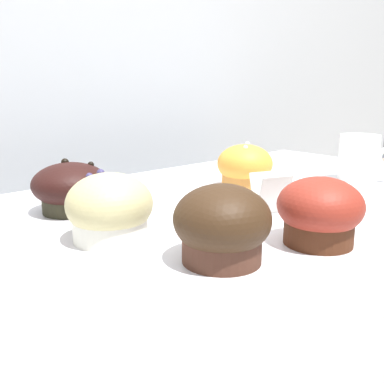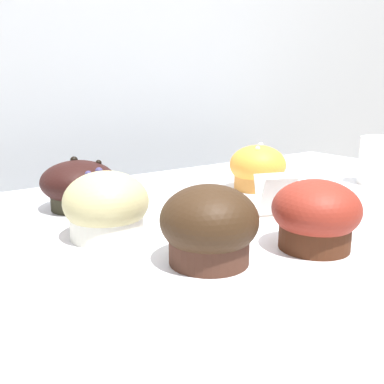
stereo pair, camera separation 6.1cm
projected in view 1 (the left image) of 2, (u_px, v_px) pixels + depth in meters
The scene contains 8 objects.
wall_back at pixel (81, 160), 1.18m from camera, with size 3.20×0.10×1.80m, color #B2B7BC.
muffin_front_center at pixel (110, 209), 0.55m from camera, with size 0.11×0.11×0.09m.
muffin_back_left at pixel (222, 226), 0.48m from camera, with size 0.11×0.11×0.09m.
muffin_back_right at pixel (320, 212), 0.53m from camera, with size 0.10×0.10×0.08m.
muffin_front_left at pixel (245, 167), 0.82m from camera, with size 0.10×0.10×0.08m.
muffin_front_right at pixel (71, 188), 0.67m from camera, with size 0.11×0.11×0.08m.
coffee_cup at pixel (360, 157), 0.89m from camera, with size 0.08×0.11×0.09m.
price_card at pixel (270, 193), 0.66m from camera, with size 0.06×0.06×0.06m.
Camera 1 is at (-0.55, -0.47, 1.10)m, focal length 42.00 mm.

